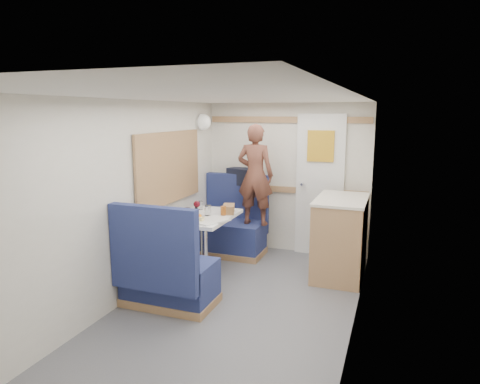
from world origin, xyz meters
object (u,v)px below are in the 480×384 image
at_px(bench_far, 232,231).
at_px(bread_loaf, 229,209).
at_px(dinette_table, 204,228).
at_px(dome_light, 203,122).
at_px(tumbler_right, 208,210).
at_px(bench_near, 167,277).
at_px(wine_glass, 197,205).
at_px(tumbler_mid, 201,205).
at_px(cheese_block, 199,219).
at_px(person, 255,175).
at_px(duffel_bag, 244,177).
at_px(tumbler_left, 187,213).
at_px(beer_glass, 223,211).
at_px(pepper_grinder, 196,212).
at_px(tray, 210,221).
at_px(orange_fruit, 199,217).
at_px(galley_counter, 340,237).

bearing_deg(bench_far, bread_loaf, -71.27).
xyz_separation_m(dinette_table, dome_light, (-0.39, 0.85, 1.18)).
relative_size(tumbler_right, bread_loaf, 0.51).
xyz_separation_m(bench_near, wine_glass, (-0.07, 0.84, 0.54)).
height_order(bench_far, tumbler_mid, bench_far).
bearing_deg(cheese_block, bench_far, 93.84).
height_order(person, duffel_bag, person).
distance_m(person, tumbler_right, 0.91).
relative_size(dinette_table, tumbler_right, 7.72).
relative_size(dome_light, bread_loaf, 0.86).
height_order(person, wine_glass, person).
distance_m(wine_glass, tumbler_mid, 0.31).
height_order(duffel_bag, wine_glass, duffel_bag).
bearing_deg(dome_light, tumbler_left, -75.07).
bearing_deg(dome_light, cheese_block, -67.77).
xyz_separation_m(tumbler_right, beer_glass, (0.16, 0.08, -0.01)).
bearing_deg(tumbler_left, cheese_block, -27.94).
xyz_separation_m(bench_near, beer_glass, (0.21, 0.95, 0.47)).
bearing_deg(bench_far, pepper_grinder, -94.61).
distance_m(duffel_bag, cheese_block, 1.44).
relative_size(wine_glass, tumbler_left, 1.42).
relative_size(cheese_block, wine_glass, 0.63).
bearing_deg(person, wine_glass, 62.52).
relative_size(bench_far, tumbler_left, 8.88).
height_order(dinette_table, bread_loaf, bread_loaf).
bearing_deg(cheese_block, tumbler_right, 95.84).
xyz_separation_m(bench_near, tray, (0.18, 0.64, 0.43)).
bearing_deg(pepper_grinder, orange_fruit, -57.90).
distance_m(duffel_bag, tray, 1.38).
xyz_separation_m(bench_near, person, (0.35, 1.67, 0.79)).
relative_size(galley_counter, cheese_block, 8.65).
xyz_separation_m(wine_glass, tumbler_mid, (-0.09, 0.29, -0.07)).
bearing_deg(pepper_grinder, bread_loaf, 39.51).
height_order(tumbler_left, tumbler_mid, tumbler_left).
height_order(bench_far, duffel_bag, duffel_bag).
distance_m(galley_counter, pepper_grinder, 1.68).
relative_size(wine_glass, tumbler_right, 1.41).
bearing_deg(person, tumbler_mid, 46.13).
bearing_deg(bench_far, wine_glass, -94.78).
height_order(dome_light, tray, dome_light).
relative_size(orange_fruit, pepper_grinder, 0.69).
xyz_separation_m(wine_glass, tumbler_right, (0.12, 0.04, -0.06)).
relative_size(dinette_table, bench_near, 0.88).
bearing_deg(galley_counter, dinette_table, -159.46).
bearing_deg(bread_loaf, person, 78.45).
bearing_deg(beer_glass, dinette_table, -157.53).
height_order(tumbler_mid, beer_glass, beer_glass).
xyz_separation_m(tray, beer_glass, (0.02, 0.31, 0.04)).
distance_m(pepper_grinder, bread_loaf, 0.39).
distance_m(bench_far, wine_glass, 1.05).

